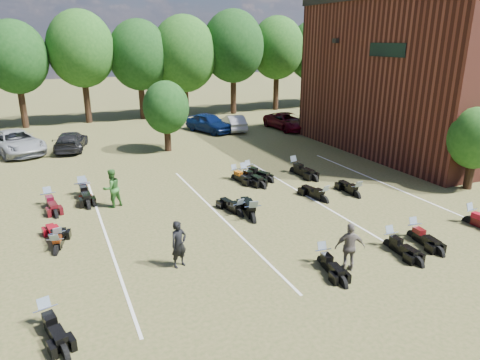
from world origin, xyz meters
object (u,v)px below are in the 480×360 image
person_green (112,188)px  motorcycle_14 (50,205)px  motorcycle_3 (322,264)px  motorcycle_7 (59,246)px  person_black (179,244)px  person_grey (350,247)px  car_4 (209,123)px

person_green → motorcycle_14: (-2.80, 1.43, -0.93)m
motorcycle_3 → motorcycle_14: 13.38m
motorcycle_7 → motorcycle_14: bearing=-98.5°
person_green → motorcycle_14: 3.28m
person_black → motorcycle_14: person_black is taller
person_grey → motorcycle_3: size_ratio=0.86×
motorcycle_7 → person_grey: bearing=134.9°
person_grey → motorcycle_7: 10.99m
person_grey → person_green: bearing=-31.9°
car_4 → person_grey: (-3.62, -23.71, 0.08)m
person_black → motorcycle_7: 5.22m
car_4 → motorcycle_7: bearing=-146.1°
person_green → person_grey: person_green is taller
car_4 → person_grey: 23.98m
motorcycle_7 → person_black: bearing=126.9°
person_black → person_green: person_green is taller
motorcycle_7 → motorcycle_14: size_ratio=0.90×
motorcycle_14 → person_black: bearing=-72.0°
person_green → person_grey: (6.54, -9.40, -0.06)m
motorcycle_3 → car_4: bearing=87.2°
person_black → motorcycle_7: (-3.84, 3.42, -0.85)m
person_green → motorcycle_3: (5.97, -8.67, -0.93)m
person_black → person_grey: (5.26, -2.65, 0.02)m
person_green → motorcycle_3: bearing=102.1°
person_black → motorcycle_7: person_black is taller
motorcycle_3 → motorcycle_14: (-8.77, 10.10, 0.00)m
car_4 → motorcycle_7: size_ratio=2.30×
car_4 → motorcycle_14: size_ratio=2.08×
car_4 → person_black: person_black is taller
motorcycle_14 → motorcycle_7: bearing=-95.7°
person_green → motorcycle_14: person_green is taller
car_4 → motorcycle_14: 18.29m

